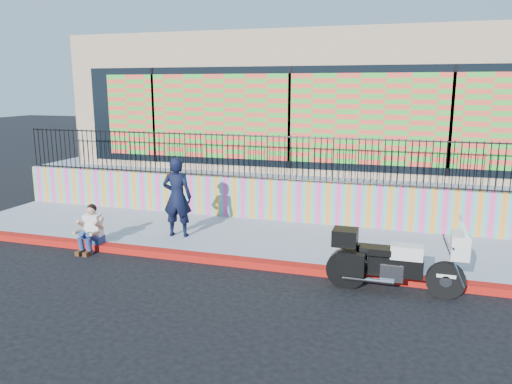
% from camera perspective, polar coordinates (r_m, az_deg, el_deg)
% --- Properties ---
extents(ground, '(90.00, 90.00, 0.00)m').
position_cam_1_polar(ground, '(10.66, -1.67, -8.38)').
color(ground, black).
rests_on(ground, ground).
extents(red_curb, '(16.00, 0.30, 0.15)m').
position_cam_1_polar(red_curb, '(10.63, -1.67, -8.00)').
color(red_curb, '#AE1A0C').
rests_on(red_curb, ground).
extents(sidewalk, '(16.00, 3.00, 0.15)m').
position_cam_1_polar(sidewalk, '(12.12, 0.88, -5.45)').
color(sidewalk, '#8D97A9').
rests_on(sidewalk, ground).
extents(mural_wall, '(16.00, 0.20, 1.10)m').
position_cam_1_polar(mural_wall, '(13.44, 2.83, -0.95)').
color(mural_wall, '#FF4394').
rests_on(mural_wall, sidewalk).
extents(metal_fence, '(15.80, 0.04, 1.20)m').
position_cam_1_polar(metal_fence, '(13.23, 2.88, 3.91)').
color(metal_fence, black).
rests_on(metal_fence, mural_wall).
extents(elevated_platform, '(16.00, 10.00, 1.25)m').
position_cam_1_polar(elevated_platform, '(18.35, 6.85, 2.23)').
color(elevated_platform, '#8D97A9').
rests_on(elevated_platform, ground).
extents(storefront_building, '(14.00, 8.06, 4.00)m').
position_cam_1_polar(storefront_building, '(17.88, 6.93, 10.43)').
color(storefront_building, tan).
rests_on(storefront_building, elevated_platform).
extents(police_motorcycle, '(2.42, 0.80, 1.50)m').
position_cam_1_polar(police_motorcycle, '(9.46, 15.38, -7.44)').
color(police_motorcycle, black).
rests_on(police_motorcycle, ground).
extents(police_officer, '(0.76, 0.56, 1.92)m').
position_cam_1_polar(police_officer, '(12.07, -9.00, -0.58)').
color(police_officer, black).
rests_on(police_officer, sidewalk).
extents(seated_man, '(0.54, 0.71, 1.06)m').
position_cam_1_polar(seated_man, '(11.97, -18.48, -4.44)').
color(seated_man, navy).
rests_on(seated_man, ground).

